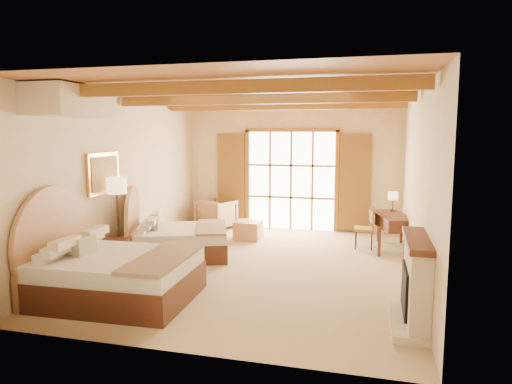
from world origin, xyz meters
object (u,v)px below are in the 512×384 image
(nightstand, at_px, (117,254))
(desk, at_px, (391,231))
(armchair, at_px, (217,214))
(bed_near, at_px, (107,270))
(bed_far, at_px, (173,237))

(nightstand, distance_m, desk, 5.62)
(nightstand, xyz_separation_m, desk, (4.88, 2.78, 0.11))
(armchair, xyz_separation_m, desk, (4.32, -1.08, 0.02))
(bed_near, bearing_deg, armchair, 89.11)
(bed_far, relative_size, nightstand, 4.09)
(bed_far, height_order, armchair, bed_far)
(bed_near, xyz_separation_m, nightstand, (-0.64, 1.33, -0.16))
(desk, bearing_deg, nightstand, -166.60)
(armchair, bearing_deg, nightstand, 103.53)
(desk, bearing_deg, bed_near, -152.23)
(armchair, relative_size, desk, 0.55)
(armchair, distance_m, desk, 4.46)
(bed_near, distance_m, armchair, 5.19)
(bed_near, distance_m, bed_far, 2.46)
(nightstand, bearing_deg, armchair, 65.13)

